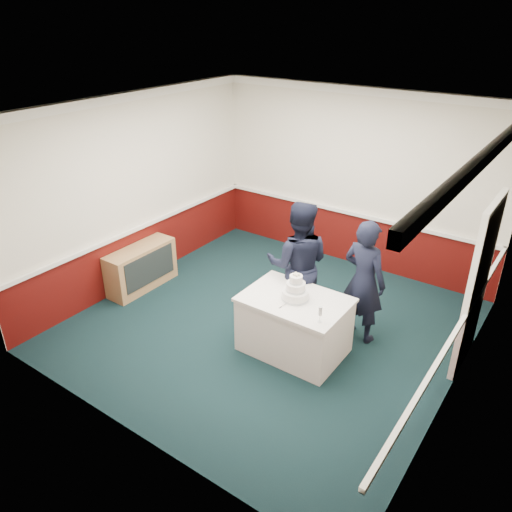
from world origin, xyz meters
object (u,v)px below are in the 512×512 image
Objects in this scene: wedding_cake at (296,291)px; champagne_flute at (320,312)px; person_woman at (364,281)px; sideboard at (141,267)px; cake_table at (294,324)px; person_man at (298,265)px; cake_knife at (285,305)px.

wedding_cake is 1.78× the size of champagne_flute.
wedding_cake is 0.21× the size of person_woman.
wedding_cake is at bearing -0.46° from sideboard.
sideboard is 3.42m from champagne_flute.
cake_table is at bearing -90.00° from wedding_cake.
person_woman reaches higher than wedding_cake.
person_woman reaches higher than sideboard.
sideboard is at bearing -13.07° from person_man.
cake_knife is 0.12× the size of person_man.
wedding_cake reaches higher than sideboard.
person_man reaches higher than cake_table.
person_woman is (0.56, 0.79, 0.46)m from cake_table.
wedding_cake is 0.20× the size of person_man.
wedding_cake is 0.69m from person_man.
cake_knife is at bearing -98.53° from cake_table.
cake_table is at bearing 64.83° from person_woman.
cake_table is 0.78m from champagne_flute.
champagne_flute is 0.11× the size of person_man.
champagne_flute is (0.50, -0.28, 0.53)m from cake_table.
wedding_cake is 0.23m from cake_knife.
person_man is at bearing 116.60° from cake_knife.
cake_knife is at bearing -4.50° from sideboard.
person_woman is at bearing 165.92° from person_man.
champagne_flute is at bearing -29.25° from cake_table.
champagne_flute is (0.53, -0.08, 0.14)m from cake_knife.
person_man is (-0.30, 0.81, 0.12)m from cake_knife.
cake_table is 6.44× the size of champagne_flute.
cake_table is 0.50m from wedding_cake.
sideboard is at bearing 179.54° from cake_table.
person_woman reaches higher than cake_knife.
cake_table is (2.86, -0.02, 0.05)m from sideboard.
wedding_cake reaches higher than cake_table.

